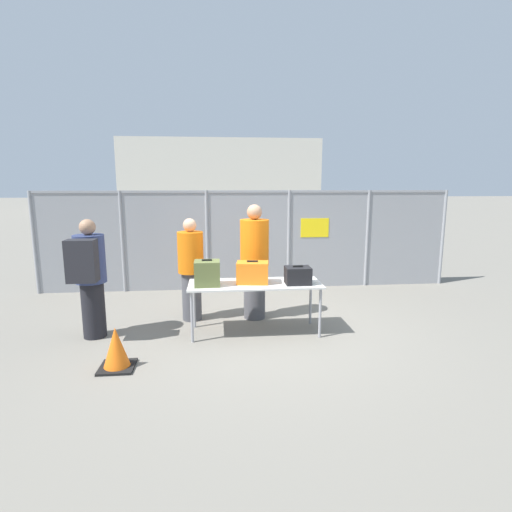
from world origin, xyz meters
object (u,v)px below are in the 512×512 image
(suitcase_olive, at_px, (207,273))
(suitcase_orange, at_px, (252,273))
(inspection_table, at_px, (255,287))
(security_worker_near, at_px, (254,260))
(traveler_hooded, at_px, (89,274))
(traffic_cone, at_px, (116,350))
(security_worker_far, at_px, (191,268))
(suitcase_black, at_px, (298,275))
(utility_trailer, at_px, (290,255))

(suitcase_olive, distance_m, suitcase_orange, 0.66)
(inspection_table, height_order, security_worker_near, security_worker_near)
(suitcase_orange, relative_size, traveler_hooded, 0.29)
(traveler_hooded, bearing_deg, inspection_table, 9.43)
(traffic_cone, bearing_deg, inspection_table, 29.91)
(security_worker_far, distance_m, traffic_cone, 1.97)
(traveler_hooded, distance_m, traffic_cone, 1.36)
(suitcase_orange, relative_size, traffic_cone, 0.96)
(inspection_table, height_order, suitcase_orange, suitcase_orange)
(security_worker_near, distance_m, security_worker_far, 1.03)
(suitcase_orange, distance_m, traveler_hooded, 2.29)
(suitcase_orange, bearing_deg, inspection_table, -24.11)
(inspection_table, relative_size, suitcase_black, 5.32)
(security_worker_far, relative_size, traffic_cone, 3.22)
(suitcase_black, bearing_deg, utility_trailer, 80.95)
(inspection_table, relative_size, traveler_hooded, 1.13)
(security_worker_far, xyz_separation_m, traffic_cone, (-0.80, -1.70, -0.62))
(suitcase_orange, height_order, utility_trailer, suitcase_orange)
(security_worker_far, relative_size, utility_trailer, 0.48)
(suitcase_black, xyz_separation_m, traveler_hooded, (-2.95, 0.09, 0.06))
(inspection_table, height_order, traveler_hooded, traveler_hooded)
(suitcase_olive, bearing_deg, suitcase_orange, 7.03)
(inspection_table, bearing_deg, traffic_cone, -150.09)
(security_worker_near, bearing_deg, suitcase_black, 130.22)
(suitcase_orange, bearing_deg, traffic_cone, -149.22)
(inspection_table, bearing_deg, security_worker_near, 85.19)
(suitcase_olive, xyz_separation_m, security_worker_near, (0.75, 0.73, 0.03))
(security_worker_far, bearing_deg, inspection_table, 171.30)
(security_worker_near, bearing_deg, traffic_cone, 46.51)
(suitcase_olive, height_order, suitcase_black, suitcase_olive)
(suitcase_olive, height_order, traveler_hooded, traveler_hooded)
(suitcase_orange, xyz_separation_m, traffic_cone, (-1.73, -1.03, -0.68))
(traffic_cone, bearing_deg, utility_trailer, 59.67)
(security_worker_near, distance_m, utility_trailer, 3.83)
(security_worker_far, bearing_deg, traffic_cone, 91.15)
(traveler_hooded, distance_m, security_worker_far, 1.53)
(traveler_hooded, xyz_separation_m, traffic_cone, (0.56, -1.01, -0.70))
(inspection_table, bearing_deg, traveler_hooded, -179.93)
(suitcase_olive, relative_size, traffic_cone, 0.74)
(suitcase_olive, height_order, security_worker_far, security_worker_far)
(security_worker_far, bearing_deg, suitcase_black, -179.75)
(suitcase_black, distance_m, security_worker_far, 1.76)
(utility_trailer, bearing_deg, traffic_cone, -120.33)
(security_worker_near, relative_size, traffic_cone, 3.63)
(suitcase_olive, relative_size, suitcase_black, 1.05)
(inspection_table, distance_m, utility_trailer, 4.44)
(inspection_table, height_order, security_worker_far, security_worker_far)
(suitcase_orange, xyz_separation_m, utility_trailer, (1.34, 4.22, -0.52))
(security_worker_near, bearing_deg, security_worker_far, 2.96)
(security_worker_far, bearing_deg, suitcase_olive, 136.83)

